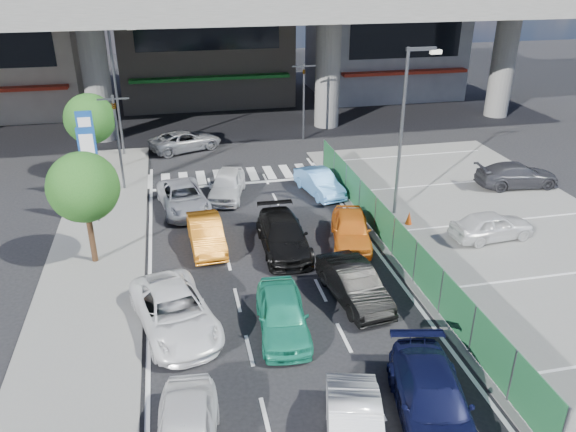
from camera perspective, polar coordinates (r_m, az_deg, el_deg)
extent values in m
plane|color=black|center=(21.34, -0.87, -8.04)|extent=(120.00, 120.00, 0.00)
cube|color=slate|center=(26.94, 21.84, -2.45)|extent=(12.00, 28.00, 0.06)
cube|color=slate|center=(24.72, -18.95, -4.41)|extent=(4.00, 30.00, 0.12)
cylinder|color=#62625D|center=(40.54, -18.84, 12.85)|extent=(1.80, 1.80, 8.00)
cylinder|color=#62625D|center=(41.88, 4.06, 14.43)|extent=(1.80, 1.80, 8.00)
cylinder|color=#62625D|center=(47.65, 21.00, 14.19)|extent=(1.80, 1.80, 8.00)
cube|color=gray|center=(50.84, -8.74, 20.06)|extent=(14.00, 10.00, 15.00)
cube|color=#167122|center=(46.44, -7.89, 13.79)|extent=(12.60, 1.60, 0.25)
cube|color=black|center=(45.79, -8.32, 20.51)|extent=(11.20, 0.10, 6.75)
cube|color=gray|center=(53.54, 9.75, 18.61)|extent=(12.00, 10.00, 12.00)
cube|color=#9F2313|center=(49.32, 11.66, 14.18)|extent=(10.80, 1.60, 0.25)
cube|color=black|center=(48.86, 12.02, 18.57)|extent=(9.60, 0.10, 5.40)
cylinder|color=#595B60|center=(31.03, -16.81, 6.99)|extent=(0.14, 0.14, 5.20)
cube|color=#595B60|center=(30.42, -17.37, 11.28)|extent=(1.60, 0.08, 0.08)
imported|color=black|center=(30.48, -17.30, 10.74)|extent=(0.26, 1.24, 0.50)
cylinder|color=#595B60|center=(38.71, 1.60, 11.48)|extent=(0.14, 0.14, 5.20)
cube|color=#595B60|center=(38.22, 1.65, 14.98)|extent=(1.60, 0.08, 0.08)
imported|color=black|center=(38.27, 1.64, 14.54)|extent=(0.26, 1.24, 0.50)
cylinder|color=#595B60|center=(26.88, 11.40, 8.00)|extent=(0.16, 0.16, 8.00)
cube|color=#595B60|center=(26.29, 13.40, 16.19)|extent=(1.40, 0.15, 0.15)
cube|color=silver|center=(26.61, 14.78, 15.82)|extent=(0.50, 0.22, 0.18)
cylinder|color=#595B60|center=(36.50, -17.03, 11.85)|extent=(0.16, 0.16, 8.00)
cube|color=#595B60|center=(35.84, -16.84, 18.02)|extent=(1.40, 0.15, 0.15)
cube|color=silver|center=(35.81, -15.64, 17.90)|extent=(0.50, 0.22, 0.18)
cylinder|color=#595B60|center=(27.90, -18.92, 1.39)|extent=(0.10, 0.10, 2.20)
cube|color=navy|center=(27.17, -19.53, 5.45)|extent=(0.80, 0.12, 3.00)
cube|color=white|center=(27.11, -19.54, 5.40)|extent=(0.60, 0.02, 2.40)
cylinder|color=#595B60|center=(30.72, -19.16, 3.51)|extent=(0.10, 0.10, 2.20)
cube|color=navy|center=(30.06, -19.72, 7.23)|extent=(0.80, 0.12, 3.00)
cube|color=white|center=(30.00, -19.73, 7.19)|extent=(0.60, 0.02, 2.40)
cylinder|color=#382314|center=(24.21, -19.32, -2.05)|extent=(0.24, 0.24, 2.40)
sphere|color=#1C4E16|center=(23.35, -20.07, 2.77)|extent=(2.80, 2.80, 2.80)
cylinder|color=#382314|center=(33.99, -18.97, 5.74)|extent=(0.24, 0.24, 2.40)
sphere|color=#1C4E16|center=(33.38, -19.50, 9.29)|extent=(2.80, 2.80, 2.80)
imported|color=black|center=(16.44, 14.48, -17.73)|extent=(2.85, 5.02, 1.37)
imported|color=white|center=(19.59, -11.43, -9.53)|extent=(3.36, 5.36, 1.38)
imported|color=#219976|center=(19.11, -0.57, -9.94)|extent=(1.97, 4.18, 1.38)
imported|color=black|center=(20.85, 6.73, -6.88)|extent=(1.95, 4.27, 1.36)
imported|color=#CA6F17|center=(24.59, -8.32, -1.82)|extent=(1.55, 4.00, 1.30)
imported|color=black|center=(24.12, -0.47, -1.99)|extent=(2.04, 4.80, 1.38)
imported|color=orange|center=(24.81, 6.43, -1.34)|extent=(2.52, 4.32, 1.38)
imported|color=silver|center=(28.45, -10.59, 1.83)|extent=(2.78, 4.90, 1.29)
imported|color=white|center=(29.65, -6.22, 3.18)|extent=(2.61, 4.33, 1.38)
imported|color=#5CA4F2|center=(29.96, 3.19, 3.41)|extent=(2.09, 4.03, 1.26)
imported|color=gray|center=(37.52, -10.36, 7.55)|extent=(5.12, 3.69, 1.30)
imported|color=silver|center=(26.57, 20.00, -0.91)|extent=(3.88, 1.82, 1.28)
imported|color=#333338|center=(33.21, 22.25, 3.88)|extent=(4.64, 2.20, 1.31)
cone|color=#D8470C|center=(27.07, 12.18, -0.19)|extent=(0.40, 0.40, 0.62)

